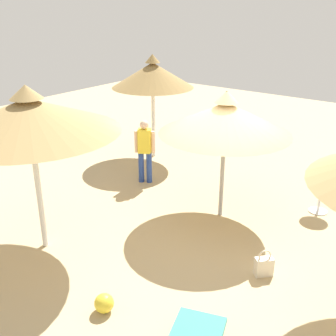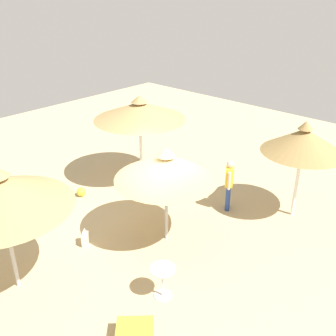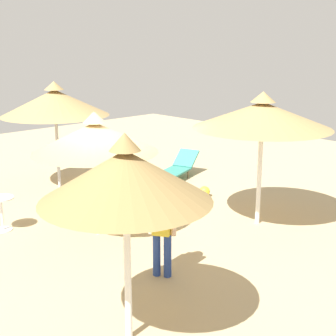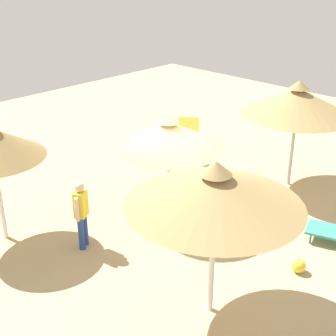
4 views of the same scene
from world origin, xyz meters
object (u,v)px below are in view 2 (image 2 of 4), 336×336
object	(u,v)px
parasol_umbrella_near_right	(304,141)
person_standing_front	(229,182)
handbag	(85,239)
parasol_umbrella_center	(140,111)
lounge_chair_back	(21,201)
side_table_round	(163,277)
beach_ball	(81,192)
parasol_umbrella_far_left	(166,167)

from	to	relation	value
parasol_umbrella_near_right	person_standing_front	world-z (taller)	parasol_umbrella_near_right
handbag	parasol_umbrella_center	bearing A→B (deg)	114.05
parasol_umbrella_near_right	person_standing_front	size ratio (longest dim) A/B	1.82
person_standing_front	handbag	xyz separation A→B (m)	(-1.63, -3.80, -0.69)
lounge_chair_back	side_table_round	distance (m)	5.27
person_standing_front	beach_ball	xyz separation A→B (m)	(-3.73, -2.40, -0.72)
person_standing_front	parasol_umbrella_near_right	bearing A→B (deg)	32.78
parasol_umbrella_far_left	handbag	xyz separation A→B (m)	(-1.31, -1.55, -1.85)
parasol_umbrella_far_left	person_standing_front	bearing A→B (deg)	81.83
beach_ball	parasol_umbrella_far_left	bearing A→B (deg)	2.48
parasol_umbrella_near_right	lounge_chair_back	xyz separation A→B (m)	(-5.79, -5.02, -1.92)
parasol_umbrella_far_left	beach_ball	bearing A→B (deg)	-177.52
handbag	parasol_umbrella_far_left	bearing A→B (deg)	49.83
parasol_umbrella_center	handbag	distance (m)	4.36
parasol_umbrella_far_left	lounge_chair_back	distance (m)	4.66
handbag	beach_ball	bearing A→B (deg)	146.14
lounge_chair_back	parasol_umbrella_far_left	bearing A→B (deg)	24.46
parasol_umbrella_center	lounge_chair_back	size ratio (longest dim) A/B	1.24
person_standing_front	beach_ball	size ratio (longest dim) A/B	5.51
parasol_umbrella_far_left	person_standing_front	distance (m)	2.55
parasol_umbrella_center	beach_ball	xyz separation A→B (m)	(-0.56, -2.04, -2.22)
person_standing_front	handbag	bearing A→B (deg)	-113.26
parasol_umbrella_center	person_standing_front	size ratio (longest dim) A/B	1.89
parasol_umbrella_near_right	beach_ball	distance (m)	6.59
person_standing_front	handbag	distance (m)	4.20
parasol_umbrella_near_right	person_standing_front	xyz separation A→B (m)	(-1.52, -0.98, -1.37)
beach_ball	parasol_umbrella_center	bearing A→B (deg)	74.68
handbag	lounge_chair_back	bearing A→B (deg)	-174.78
parasol_umbrella_far_left	handbag	bearing A→B (deg)	-130.17
person_standing_front	beach_ball	world-z (taller)	person_standing_front
parasol_umbrella_far_left	handbag	world-z (taller)	parasol_umbrella_far_left
handbag	beach_ball	xyz separation A→B (m)	(-2.10, 1.41, -0.03)
person_standing_front	side_table_round	xyz separation A→B (m)	(1.00, -3.79, -0.37)
parasol_umbrella_far_left	beach_ball	xyz separation A→B (m)	(-3.41, -0.15, -1.87)
parasol_umbrella_near_right	beach_ball	bearing A→B (deg)	-147.26
parasol_umbrella_center	lounge_chair_back	distance (m)	4.36
person_standing_front	side_table_round	world-z (taller)	person_standing_front
parasol_umbrella_near_right	handbag	size ratio (longest dim) A/B	6.03
parasol_umbrella_far_left	side_table_round	size ratio (longest dim) A/B	3.50
parasol_umbrella_far_left	lounge_chair_back	xyz separation A→B (m)	(-3.94, -1.79, -1.70)
parasol_umbrella_center	parasol_umbrella_near_right	world-z (taller)	parasol_umbrella_center
person_standing_front	side_table_round	distance (m)	3.94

